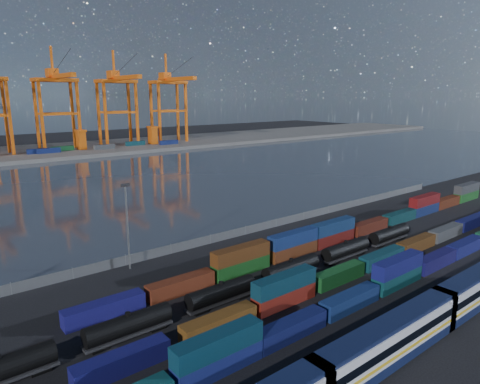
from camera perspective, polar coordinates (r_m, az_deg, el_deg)
ground at (r=83.33m, az=13.20°, el=-10.33°), size 700.00×700.00×0.00m
harbor_water at (r=166.57m, az=-16.32°, el=1.12°), size 700.00×700.00×0.00m
far_quay at (r=265.58m, az=-25.11°, el=4.84°), size 700.00×70.00×2.00m
passenger_train at (r=57.94m, az=19.31°, el=-18.39°), size 79.66×3.42×5.86m
container_row_south at (r=72.13m, az=16.09°, el=-12.51°), size 138.70×2.42×5.16m
container_row_mid at (r=90.87m, az=19.43°, el=-7.74°), size 128.98×2.40×5.12m
container_row_north at (r=103.94m, az=15.34°, el=-4.48°), size 128.71×2.47×5.26m
tanker_string at (r=68.99m, az=-2.52°, el=-13.30°), size 105.46×2.68×3.83m
waterfront_fence at (r=101.35m, az=0.71°, el=-5.16°), size 160.12×0.12×2.20m
yard_light_mast at (r=82.22m, az=-14.80°, el=-3.85°), size 1.60×0.40×16.60m
gantry_cranes at (r=255.72m, az=-27.16°, el=12.19°), size 197.36×42.92×58.12m
quay_containers at (r=248.85m, az=-26.80°, el=4.75°), size 172.58×10.99×2.60m
straddle_carriers at (r=254.60m, az=-25.26°, el=6.08°), size 140.00×7.00×11.10m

